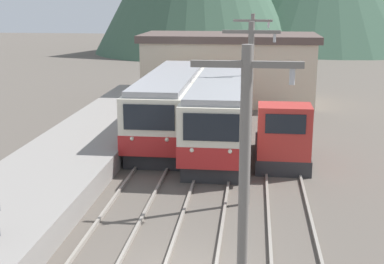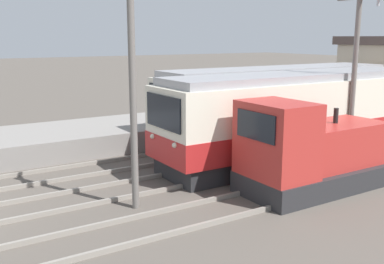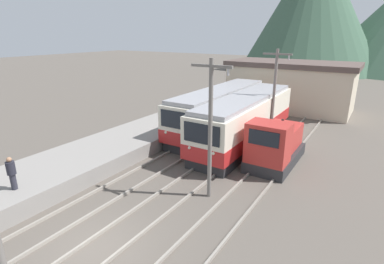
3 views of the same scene
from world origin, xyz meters
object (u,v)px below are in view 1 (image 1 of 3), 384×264
object	(u,v)px
shunting_locomotive	(282,137)
catenary_mast_mid	(250,108)
catenary_mast_near	(244,206)
commuter_train_left	(171,108)
catenary_mast_far	(252,73)
commuter_train_center	(221,115)

from	to	relation	value
shunting_locomotive	catenary_mast_mid	bearing A→B (deg)	-105.20
catenary_mast_mid	catenary_mast_near	bearing A→B (deg)	-90.00
commuter_train_left	catenary_mast_near	distance (m)	19.33
catenary_mast_mid	shunting_locomotive	bearing A→B (deg)	74.80
shunting_locomotive	catenary_mast_far	bearing A→B (deg)	111.50
commuter_train_left	catenary_mast_mid	size ratio (longest dim) A/B	1.88
shunting_locomotive	catenary_mast_near	xyz separation A→B (m)	(-1.49, -14.77, 2.45)
shunting_locomotive	catenary_mast_mid	size ratio (longest dim) A/B	0.78
catenary_mast_near	shunting_locomotive	bearing A→B (deg)	84.23
catenary_mast_near	catenary_mast_far	size ratio (longest dim) A/B	1.00
commuter_train_left	commuter_train_center	world-z (taller)	commuter_train_left
catenary_mast_far	catenary_mast_near	bearing A→B (deg)	-90.00
commuter_train_center	catenary_mast_mid	bearing A→B (deg)	-79.34
catenary_mast_far	commuter_train_center	bearing A→B (deg)	-139.89
commuter_train_center	catenary_mast_near	distance (m)	17.47
commuter_train_center	shunting_locomotive	world-z (taller)	commuter_train_center
commuter_train_left	commuter_train_center	distance (m)	3.15
commuter_train_center	shunting_locomotive	size ratio (longest dim) A/B	2.43
commuter_train_left	catenary_mast_mid	distance (m)	10.58
commuter_train_left	shunting_locomotive	world-z (taller)	commuter_train_left
commuter_train_left	catenary_mast_mid	world-z (taller)	catenary_mast_mid
commuter_train_left	commuter_train_center	bearing A→B (deg)	-27.30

